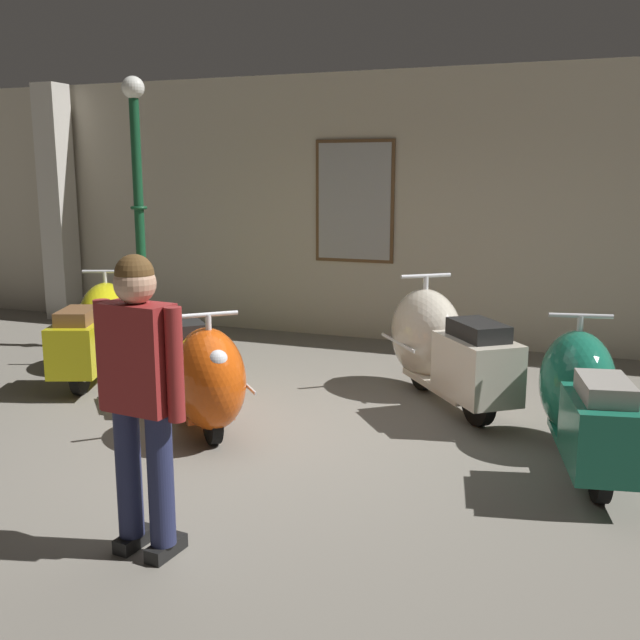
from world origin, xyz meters
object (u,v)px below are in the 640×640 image
Objects in this scene: scooter_1 at (201,374)px; scooter_3 at (583,399)px; lamppost at (139,215)px; visitor_0 at (140,386)px; scooter_0 at (99,329)px; scooter_2 at (440,345)px.

scooter_3 reaches higher than scooter_1.
lamppost is 1.88× the size of visitor_0.
visitor_0 is at bearing -56.12° from lamppost.
visitor_0 is (2.72, -4.05, -0.62)m from lamppost.
scooter_2 is at bearing -104.63° from scooter_0.
scooter_1 is at bearing -47.65° from lamppost.
scooter_3 is 1.06× the size of visitor_0.
lamppost is (-0.23, 1.14, 1.09)m from scooter_0.
visitor_0 is at bearing 123.96° from scooter_3.
scooter_3 is at bearing -119.56° from scooter_0.
scooter_0 is at bearing 69.99° from scooter_3.
lamppost reaches higher than scooter_1.
scooter_2 reaches higher than scooter_1.
scooter_1 is 0.95× the size of visitor_0.
scooter_2 is 1.65m from scooter_3.
lamppost reaches higher than scooter_3.
scooter_0 is 1.00× the size of scooter_2.
scooter_2 is 1.01× the size of scooter_3.
scooter_1 is 0.89× the size of scooter_3.
visitor_0 is at bearing 126.51° from scooter_2.
scooter_2 is at bearing 37.60° from scooter_3.
scooter_2 is (3.42, 0.37, 0.03)m from scooter_0.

